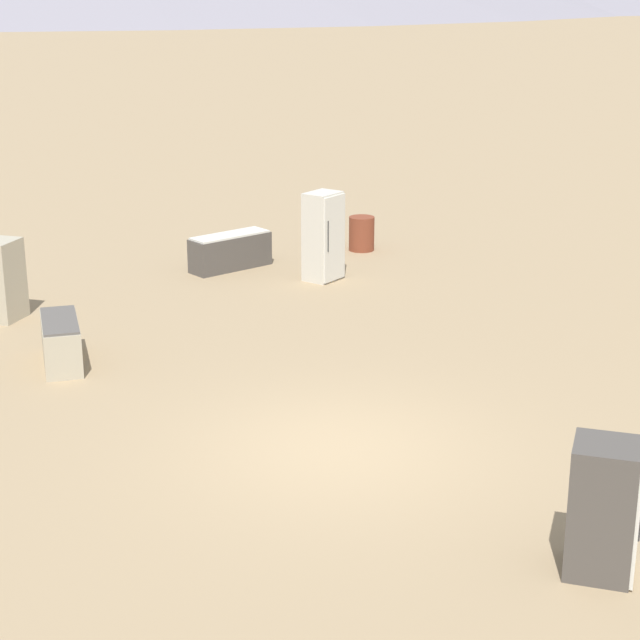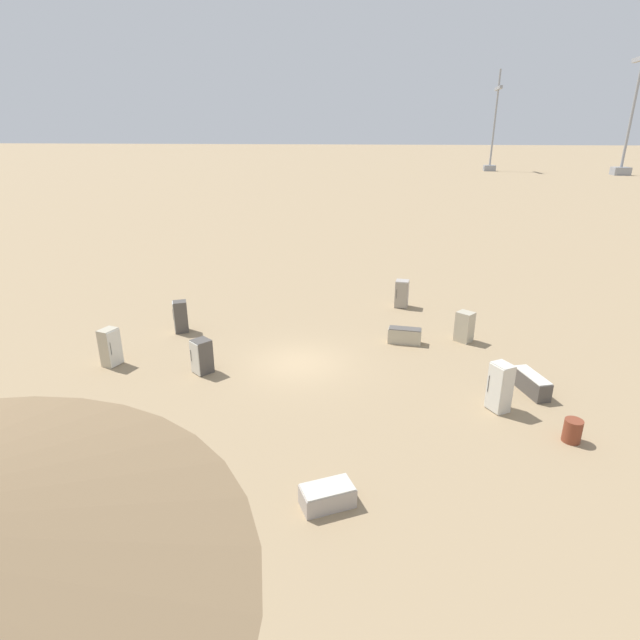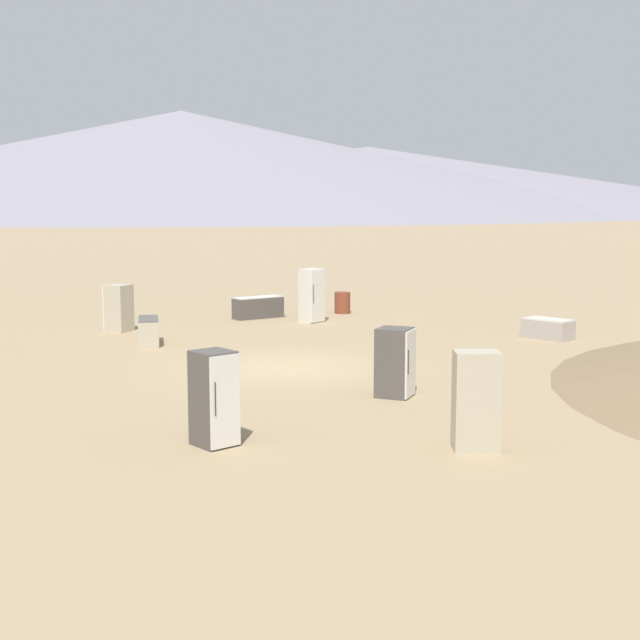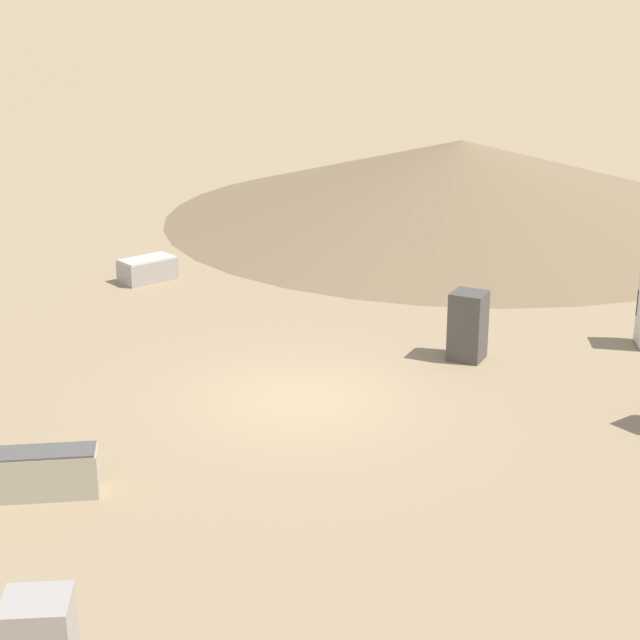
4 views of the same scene
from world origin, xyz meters
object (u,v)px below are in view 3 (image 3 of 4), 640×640
at_px(discarded_fridge_1, 214,398).
at_px(rusty_barrel, 342,303).
at_px(discarded_fridge_6, 395,362).
at_px(discarded_fridge_5, 476,401).
at_px(discarded_fridge_0, 119,308).
at_px(discarded_fridge_8, 149,331).
at_px(discarded_fridge_4, 548,329).
at_px(discarded_fridge_7, 258,307).
at_px(discarded_fridge_2, 312,295).

xyz_separation_m(discarded_fridge_1, rusty_barrel, (-7.08, -17.10, -0.43)).
bearing_deg(discarded_fridge_6, discarded_fridge_5, 36.19).
relative_size(discarded_fridge_0, discarded_fridge_6, 1.01).
bearing_deg(discarded_fridge_5, discarded_fridge_8, 124.49).
distance_m(discarded_fridge_4, discarded_fridge_8, 12.14).
bearing_deg(rusty_barrel, discarded_fridge_7, 10.29).
bearing_deg(discarded_fridge_0, rusty_barrel, -35.80).
relative_size(discarded_fridge_6, discarded_fridge_7, 0.77).
relative_size(discarded_fridge_6, discarded_fridge_8, 0.92).
relative_size(discarded_fridge_2, discarded_fridge_4, 1.13).
xyz_separation_m(discarded_fridge_1, discarded_fridge_2, (-5.38, -14.98, 0.11)).
xyz_separation_m(discarded_fridge_6, discarded_fridge_7, (0.55, -13.57, -0.36)).
bearing_deg(discarded_fridge_2, discarded_fridge_8, -3.56).
height_order(discarded_fridge_2, discarded_fridge_5, discarded_fridge_2).
relative_size(discarded_fridge_5, rusty_barrel, 2.12).
bearing_deg(discarded_fridge_2, rusty_barrel, -163.31).
bearing_deg(discarded_fridge_5, discarded_fridge_0, 123.55).
xyz_separation_m(discarded_fridge_7, rusty_barrel, (-3.34, -0.61, 0.01)).
xyz_separation_m(discarded_fridge_6, discarded_fridge_8, (4.75, -8.54, -0.36)).
bearing_deg(rusty_barrel, discarded_fridge_8, 36.82).
relative_size(discarded_fridge_0, discarded_fridge_7, 0.78).
height_order(discarded_fridge_2, rusty_barrel, discarded_fridge_2).
bearing_deg(discarded_fridge_8, discarded_fridge_7, 53.51).
relative_size(discarded_fridge_2, discarded_fridge_6, 1.25).
bearing_deg(discarded_fridge_4, discarded_fridge_8, -38.89).
bearing_deg(discarded_fridge_2, discarded_fridge_1, 35.60).
distance_m(discarded_fridge_2, discarded_fridge_7, 2.30).
xyz_separation_m(discarded_fridge_0, discarded_fridge_8, (-0.78, 2.90, -0.37)).
distance_m(discarded_fridge_1, discarded_fridge_6, 5.20).
distance_m(discarded_fridge_4, discarded_fridge_5, 13.09).
relative_size(discarded_fridge_0, discarded_fridge_5, 0.90).
bearing_deg(discarded_fridge_7, discarded_fridge_5, -19.45).
xyz_separation_m(discarded_fridge_1, discarded_fridge_8, (0.45, -11.46, -0.44)).
distance_m(discarded_fridge_2, rusty_barrel, 2.78).
bearing_deg(discarded_fridge_7, rusty_barrel, 79.14).
distance_m(discarded_fridge_0, discarded_fridge_4, 13.65).
relative_size(discarded_fridge_8, rusty_barrel, 2.04).
relative_size(discarded_fridge_1, rusty_barrel, 2.07).
bearing_deg(discarded_fridge_5, discarded_fridge_7, 105.94).
relative_size(discarded_fridge_1, discarded_fridge_7, 0.85).
xyz_separation_m(discarded_fridge_4, rusty_barrel, (4.45, -7.58, 0.09)).
distance_m(discarded_fridge_1, rusty_barrel, 18.52).
height_order(discarded_fridge_5, rusty_barrel, discarded_fridge_5).
height_order(discarded_fridge_4, discarded_fridge_5, discarded_fridge_5).
xyz_separation_m(discarded_fridge_0, discarded_fridge_6, (-5.52, 11.44, -0.01)).
bearing_deg(discarded_fridge_2, discarded_fridge_6, 50.22).
relative_size(discarded_fridge_2, rusty_barrel, 2.34).
xyz_separation_m(discarded_fridge_1, discarded_fridge_6, (-4.30, -2.92, -0.08)).
xyz_separation_m(discarded_fridge_0, rusty_barrel, (-8.31, -2.74, -0.36)).
distance_m(discarded_fridge_6, rusty_barrel, 14.46).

